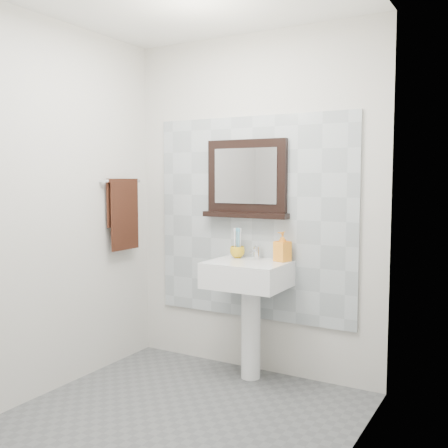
% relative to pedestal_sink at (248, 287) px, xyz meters
% --- Properties ---
extents(floor, '(2.00, 2.20, 0.01)m').
position_rel_pedestal_sink_xyz_m(floor, '(-0.07, -0.87, -0.68)').
color(floor, '#56585B').
rests_on(floor, ground).
extents(back_wall, '(2.00, 0.01, 2.50)m').
position_rel_pedestal_sink_xyz_m(back_wall, '(-0.07, 0.23, 0.57)').
color(back_wall, beige).
rests_on(back_wall, ground).
extents(left_wall, '(0.01, 2.20, 2.50)m').
position_rel_pedestal_sink_xyz_m(left_wall, '(-1.07, -0.87, 0.57)').
color(left_wall, beige).
rests_on(left_wall, ground).
extents(right_wall, '(0.01, 2.20, 2.50)m').
position_rel_pedestal_sink_xyz_m(right_wall, '(0.93, -0.87, 0.57)').
color(right_wall, beige).
rests_on(right_wall, ground).
extents(splashback, '(1.60, 0.02, 1.50)m').
position_rel_pedestal_sink_xyz_m(splashback, '(-0.07, 0.21, 0.47)').
color(splashback, '#A6AFB4').
rests_on(splashback, back_wall).
extents(pedestal_sink, '(0.55, 0.44, 0.96)m').
position_rel_pedestal_sink_xyz_m(pedestal_sink, '(0.00, 0.00, 0.00)').
color(pedestal_sink, white).
rests_on(pedestal_sink, ground).
extents(toothbrush_cup, '(0.14, 0.14, 0.09)m').
position_rel_pedestal_sink_xyz_m(toothbrush_cup, '(-0.15, 0.12, 0.23)').
color(toothbrush_cup, gold).
rests_on(toothbrush_cup, pedestal_sink).
extents(toothbrushes, '(0.05, 0.04, 0.21)m').
position_rel_pedestal_sink_xyz_m(toothbrushes, '(-0.15, 0.12, 0.31)').
color(toothbrushes, white).
rests_on(toothbrushes, toothbrush_cup).
extents(soap_dispenser, '(0.12, 0.12, 0.21)m').
position_rel_pedestal_sink_xyz_m(soap_dispenser, '(0.21, 0.13, 0.29)').
color(soap_dispenser, orange).
rests_on(soap_dispenser, pedestal_sink).
extents(framed_mirror, '(0.68, 0.11, 0.57)m').
position_rel_pedestal_sink_xyz_m(framed_mirror, '(-0.11, 0.19, 0.75)').
color(framed_mirror, black).
rests_on(framed_mirror, back_wall).
extents(towel_bar, '(0.07, 0.40, 0.03)m').
position_rel_pedestal_sink_xyz_m(towel_bar, '(-1.02, -0.14, 0.75)').
color(towel_bar, silver).
rests_on(towel_bar, left_wall).
extents(hand_towel, '(0.06, 0.30, 0.55)m').
position_rel_pedestal_sink_xyz_m(hand_towel, '(-1.02, -0.14, 0.54)').
color(hand_towel, black).
rests_on(hand_towel, towel_bar).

